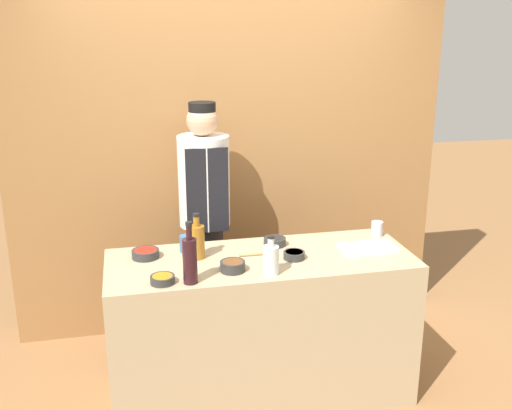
# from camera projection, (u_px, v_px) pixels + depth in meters

# --- Properties ---
(ground_plane) EXTENTS (14.00, 14.00, 0.00)m
(ground_plane) POSITION_uv_depth(u_px,v_px,m) (261.00, 392.00, 3.74)
(ground_plane) COLOR olive
(cabinet_wall) EXTENTS (3.12, 0.18, 2.40)m
(cabinet_wall) POSITION_uv_depth(u_px,v_px,m) (229.00, 167.00, 4.35)
(cabinet_wall) COLOR olive
(cabinet_wall) RESTS_ON ground_plane
(counter) EXTENTS (1.78, 0.67, 0.90)m
(counter) POSITION_uv_depth(u_px,v_px,m) (261.00, 327.00, 3.60)
(counter) COLOR tan
(counter) RESTS_ON ground_plane
(sauce_bowl_green) EXTENTS (0.14, 0.14, 0.05)m
(sauce_bowl_green) POSITION_uv_depth(u_px,v_px,m) (275.00, 241.00, 3.65)
(sauce_bowl_green) COLOR #2D2D2D
(sauce_bowl_green) RESTS_ON counter
(sauce_bowl_brown) EXTENTS (0.14, 0.14, 0.06)m
(sauce_bowl_brown) POSITION_uv_depth(u_px,v_px,m) (233.00, 266.00, 3.28)
(sauce_bowl_brown) COLOR #2D2D2D
(sauce_bowl_brown) RESTS_ON counter
(sauce_bowl_red) EXTENTS (0.16, 0.16, 0.05)m
(sauce_bowl_red) POSITION_uv_depth(u_px,v_px,m) (146.00, 253.00, 3.46)
(sauce_bowl_red) COLOR #2D2D2D
(sauce_bowl_red) RESTS_ON counter
(sauce_bowl_orange) EXTENTS (0.13, 0.13, 0.04)m
(sauce_bowl_orange) POSITION_uv_depth(u_px,v_px,m) (162.00, 279.00, 3.13)
(sauce_bowl_orange) COLOR #2D2D2D
(sauce_bowl_orange) RESTS_ON counter
(sauce_bowl_yellow) EXTENTS (0.12, 0.12, 0.04)m
(sauce_bowl_yellow) POSITION_uv_depth(u_px,v_px,m) (294.00, 255.00, 3.45)
(sauce_bowl_yellow) COLOR #2D2D2D
(sauce_bowl_yellow) RESTS_ON counter
(cutting_board) EXTENTS (0.33, 0.19, 0.02)m
(cutting_board) POSITION_uv_depth(u_px,v_px,m) (368.00, 248.00, 3.59)
(cutting_board) COLOR white
(cutting_board) RESTS_ON counter
(bottle_amber) EXTENTS (0.09, 0.09, 0.27)m
(bottle_amber) POSITION_uv_depth(u_px,v_px,m) (197.00, 241.00, 3.44)
(bottle_amber) COLOR #9E661E
(bottle_amber) RESTS_ON counter
(bottle_wine) EXTENTS (0.08, 0.08, 0.34)m
(bottle_wine) POSITION_uv_depth(u_px,v_px,m) (190.00, 259.00, 3.10)
(bottle_wine) COLOR black
(bottle_wine) RESTS_ON counter
(bottle_clear) EXTENTS (0.09, 0.09, 0.22)m
(bottle_clear) POSITION_uv_depth(u_px,v_px,m) (272.00, 259.00, 3.22)
(bottle_clear) COLOR silver
(bottle_clear) RESTS_ON counter
(cup_steel) EXTENTS (0.07, 0.07, 0.09)m
(cup_steel) POSITION_uv_depth(u_px,v_px,m) (377.00, 229.00, 3.81)
(cup_steel) COLOR #B7B7BC
(cup_steel) RESTS_ON counter
(cup_blue) EXTENTS (0.08, 0.08, 0.10)m
(cup_blue) POSITION_uv_depth(u_px,v_px,m) (187.00, 244.00, 3.55)
(cup_blue) COLOR #386093
(cup_blue) RESTS_ON counter
(wooden_spoon) EXTENTS (0.22, 0.04, 0.02)m
(wooden_spoon) POSITION_uv_depth(u_px,v_px,m) (261.00, 253.00, 3.51)
(wooden_spoon) COLOR #B2844C
(wooden_spoon) RESTS_ON counter
(chef_center) EXTENTS (0.34, 0.34, 1.73)m
(chef_center) POSITION_uv_depth(u_px,v_px,m) (205.00, 220.00, 4.01)
(chef_center) COLOR #28282D
(chef_center) RESTS_ON ground_plane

